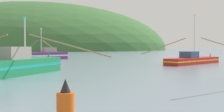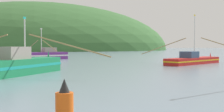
# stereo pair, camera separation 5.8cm
# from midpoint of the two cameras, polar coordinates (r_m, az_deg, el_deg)

# --- Properties ---
(hill_far_right) EXTENTS (165.03, 132.02, 57.57)m
(hill_far_right) POSITION_cam_midpoint_polar(r_m,az_deg,el_deg) (188.15, -15.24, 1.23)
(hill_far_right) COLOR #386633
(hill_far_right) RESTS_ON ground
(fishing_boat_red) EXTENTS (15.16, 12.24, 7.20)m
(fishing_boat_red) POSITION_cam_midpoint_polar(r_m,az_deg,el_deg) (43.32, 15.77, -0.75)
(fishing_boat_red) COLOR red
(fishing_boat_red) RESTS_ON ground
(fishing_boat_green) EXTENTS (17.82, 10.91, 5.42)m
(fishing_boat_green) POSITION_cam_midpoint_polar(r_m,az_deg,el_deg) (27.75, -18.11, -1.71)
(fishing_boat_green) COLOR #197A47
(fishing_boat_green) RESTS_ON ground
(fishing_boat_purple) EXTENTS (9.96, 10.48, 5.98)m
(fishing_boat_purple) POSITION_cam_midpoint_polar(r_m,az_deg,el_deg) (56.24, -13.85, 0.15)
(fishing_boat_purple) COLOR #6B2D84
(fishing_boat_purple) RESTS_ON ground
(channel_buoy) EXTENTS (0.65, 0.65, 1.53)m
(channel_buoy) POSITION_cam_midpoint_polar(r_m,az_deg,el_deg) (10.56, -9.27, -9.31)
(channel_buoy) COLOR #E55914
(channel_buoy) RESTS_ON ground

